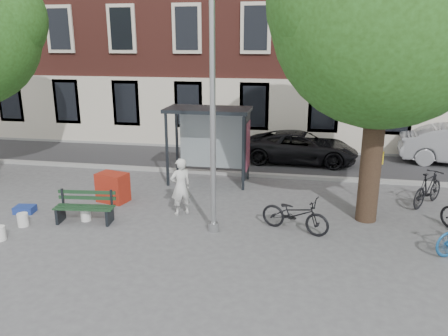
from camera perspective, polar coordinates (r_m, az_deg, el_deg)
ground at (r=11.52m, az=-1.37°, el=-8.23°), size 90.00×90.00×0.00m
road at (r=18.04m, az=3.14°, el=0.89°), size 40.00×4.00×0.01m
curb_near at (r=16.12m, az=2.24°, el=-0.77°), size 40.00×0.25×0.12m
curb_far at (r=19.95m, az=3.88°, el=2.54°), size 40.00×0.25×0.12m
lamppost at (r=10.67m, az=-1.47°, el=5.51°), size 0.28×0.35×6.11m
tree_right at (r=11.83m, az=20.60°, el=19.37°), size 5.76×5.60×8.20m
bus_shelter at (r=14.91m, az=-0.50°, el=5.20°), size 2.85×1.45×2.62m
painter at (r=12.38m, az=-5.68°, el=-2.43°), size 0.72×0.67×1.65m
bench at (r=12.53m, az=-17.68°, el=-5.07°), size 1.66×0.69×0.83m
bike_a at (r=11.47m, az=9.27°, el=-5.95°), size 1.93×1.21×0.96m
bike_d at (r=14.43m, az=25.10°, el=-2.44°), size 1.48×1.70×1.06m
car_dark at (r=18.06m, az=10.00°, el=2.73°), size 4.60×2.25×1.26m
red_stand at (r=13.85m, az=-14.33°, el=-2.47°), size 1.02×0.80×0.90m
blue_crate at (r=13.90m, az=-24.58°, el=-4.93°), size 0.60×0.47×0.20m
bucket_a at (r=12.29m, az=-27.25°, el=-7.60°), size 0.36×0.36×0.36m
bucket_b at (r=12.92m, az=-24.78°, el=-6.15°), size 0.33×0.33×0.36m
bucket_c at (r=12.69m, az=-17.61°, el=-5.78°), size 0.30×0.30×0.36m
notice_sign at (r=13.57m, az=19.40°, el=0.00°), size 0.29×0.09×1.70m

